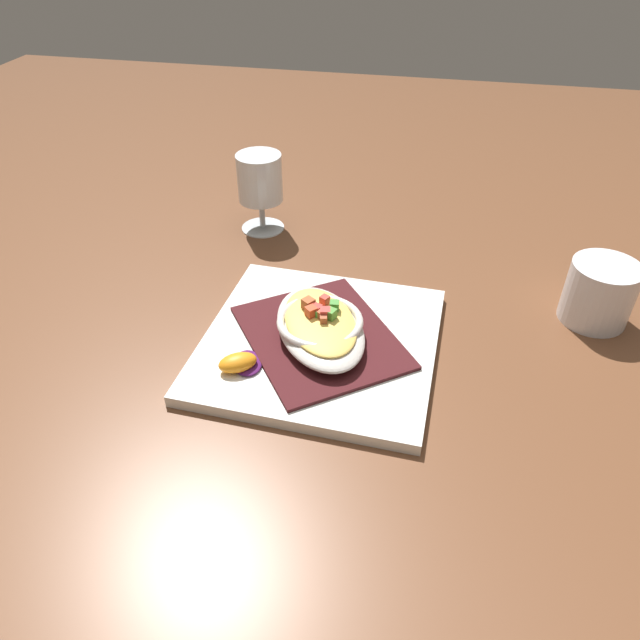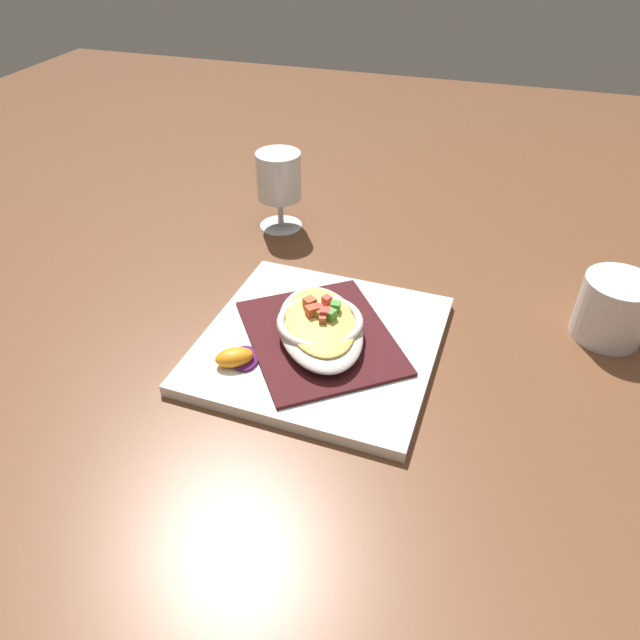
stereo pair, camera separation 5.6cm
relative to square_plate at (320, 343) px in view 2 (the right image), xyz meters
name	(u,v)px [view 2 (the right image)]	position (x,y,z in m)	size (l,w,h in m)	color
ground_plane	(320,347)	(0.00, 0.00, -0.01)	(2.60, 2.60, 0.00)	brown
square_plate	(320,343)	(0.00, 0.00, 0.00)	(0.30, 0.30, 0.02)	white
folded_napkin	(320,337)	(0.00, 0.00, 0.01)	(0.21, 0.18, 0.01)	#44181B
gratin_dish	(320,324)	(0.00, 0.00, 0.03)	(0.21, 0.18, 0.04)	silver
orange_garnish	(237,357)	(-0.08, 0.08, 0.02)	(0.06, 0.06, 0.02)	#4F1856
coffee_mug	(612,311)	(0.14, -0.36, 0.03)	(0.12, 0.09, 0.09)	white
stemmed_glass	(279,181)	(0.30, 0.17, 0.08)	(0.08, 0.08, 0.13)	white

